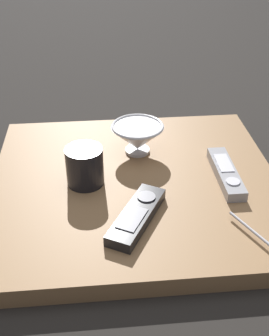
% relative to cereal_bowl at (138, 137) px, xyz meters
% --- Properties ---
extents(ground_plane, '(6.00, 6.00, 0.00)m').
position_rel_cereal_bowl_xyz_m(ground_plane, '(0.13, -0.02, -0.09)').
color(ground_plane, black).
extents(table, '(0.62, 0.67, 0.04)m').
position_rel_cereal_bowl_xyz_m(table, '(0.13, -0.02, -0.06)').
color(table, '#936D47').
rests_on(table, ground).
extents(cereal_bowl, '(0.13, 0.13, 0.08)m').
position_rel_cereal_bowl_xyz_m(cereal_bowl, '(0.00, 0.00, 0.00)').
color(cereal_bowl, silver).
rests_on(cereal_bowl, table).
extents(coffee_mug, '(0.09, 0.09, 0.09)m').
position_rel_cereal_bowl_xyz_m(coffee_mug, '(0.13, -0.13, 0.00)').
color(coffee_mug, black).
rests_on(coffee_mug, table).
extents(tv_remote_near, '(0.19, 0.14, 0.03)m').
position_rel_cereal_bowl_xyz_m(tv_remote_near, '(0.27, -0.03, -0.03)').
color(tv_remote_near, black).
rests_on(tv_remote_near, table).
extents(tv_remote_far, '(0.20, 0.05, 0.03)m').
position_rel_cereal_bowl_xyz_m(tv_remote_far, '(0.14, 0.20, -0.03)').
color(tv_remote_far, '#9E9EA3').
rests_on(tv_remote_far, table).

